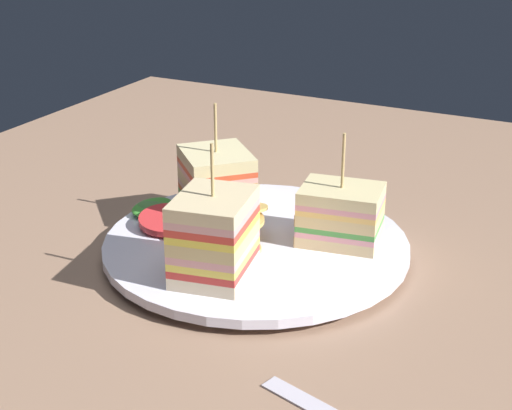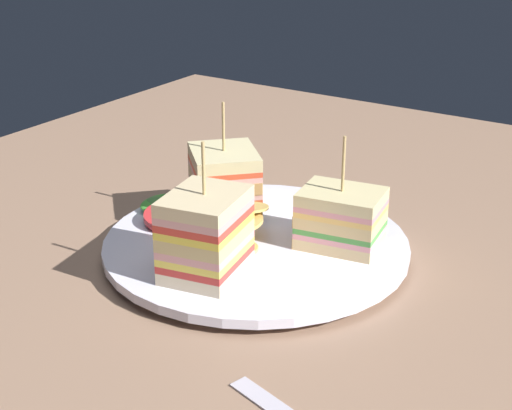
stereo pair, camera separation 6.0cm
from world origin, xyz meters
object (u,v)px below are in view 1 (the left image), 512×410
at_px(plate, 256,246).
at_px(sandwich_wedge_0, 217,182).
at_px(sandwich_wedge_1, 209,235).
at_px(sandwich_wedge_2, 340,215).
at_px(chip_pile, 232,228).

bearing_deg(plate, sandwich_wedge_0, 57.20).
height_order(sandwich_wedge_1, sandwich_wedge_2, sandwich_wedge_1).
bearing_deg(sandwich_wedge_1, sandwich_wedge_0, 16.21).
bearing_deg(chip_pile, sandwich_wedge_2, -56.57).
relative_size(sandwich_wedge_0, sandwich_wedge_2, 1.08).
bearing_deg(sandwich_wedge_0, plate, 12.07).
relative_size(plate, sandwich_wedge_0, 2.52).
bearing_deg(sandwich_wedge_1, plate, -14.16).
bearing_deg(sandwich_wedge_1, sandwich_wedge_2, -44.44).
xyz_separation_m(sandwich_wedge_1, chip_pile, (0.05, 0.01, -0.02)).
bearing_deg(sandwich_wedge_2, plate, 16.80).
height_order(sandwich_wedge_2, chip_pile, sandwich_wedge_2).
distance_m(sandwich_wedge_1, chip_pile, 0.05).
height_order(plate, sandwich_wedge_2, sandwich_wedge_2).
bearing_deg(chip_pile, sandwich_wedge_0, 39.12).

